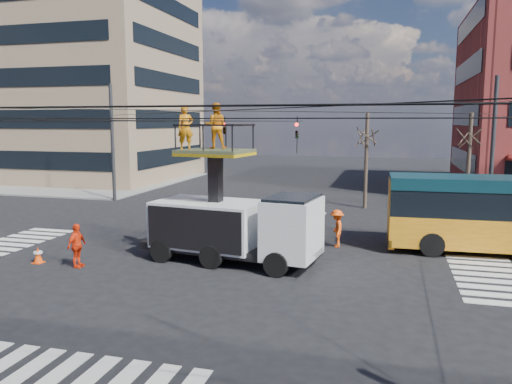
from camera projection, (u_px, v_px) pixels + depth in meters
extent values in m
plane|color=black|center=(221.00, 258.00, 20.19)|extent=(120.00, 120.00, 0.00)
cube|color=slate|center=(79.00, 181.00, 45.68)|extent=(18.00, 18.00, 0.12)
cube|color=#987A60|center=(81.00, 19.00, 46.71)|extent=(18.00, 16.00, 30.00)
cube|color=black|center=(31.00, 160.00, 40.84)|extent=(15.30, 0.12, 1.50)
cube|color=black|center=(173.00, 156.00, 46.16)|extent=(0.12, 13.60, 1.50)
cube|color=black|center=(28.00, 119.00, 40.37)|extent=(15.30, 0.12, 1.50)
cube|color=black|center=(172.00, 119.00, 45.69)|extent=(0.12, 13.60, 1.50)
cube|color=black|center=(26.00, 77.00, 39.90)|extent=(15.30, 0.12, 1.50)
cube|color=black|center=(171.00, 82.00, 45.23)|extent=(0.12, 13.60, 1.50)
cube|color=black|center=(23.00, 34.00, 39.44)|extent=(15.30, 0.12, 1.50)
cube|color=black|center=(170.00, 44.00, 44.76)|extent=(0.12, 13.60, 1.50)
cube|color=black|center=(170.00, 6.00, 44.29)|extent=(0.12, 13.60, 1.50)
cube|color=black|center=(462.00, 160.00, 39.69)|extent=(0.12, 13.60, 1.58)
cube|color=black|center=(465.00, 115.00, 39.20)|extent=(0.12, 13.60, 1.57)
cube|color=black|center=(467.00, 70.00, 38.71)|extent=(0.12, 13.60, 1.57)
cube|color=black|center=(470.00, 23.00, 38.21)|extent=(0.12, 13.60, 1.57)
cylinder|color=#2D2D30|center=(493.00, 148.00, 28.00)|extent=(0.24, 0.24, 8.00)
cylinder|color=#2D2D30|center=(113.00, 143.00, 34.20)|extent=(0.24, 0.24, 8.00)
cylinder|color=black|center=(284.00, 118.00, 30.86)|extent=(24.00, 0.03, 0.03)
cylinder|color=black|center=(220.00, 111.00, 19.36)|extent=(24.02, 24.02, 0.03)
cylinder|color=black|center=(220.00, 111.00, 19.36)|extent=(24.02, 24.02, 0.03)
cylinder|color=black|center=(209.00, 118.00, 18.26)|extent=(24.00, 0.03, 0.03)
cylinder|color=black|center=(230.00, 119.00, 20.55)|extent=(24.00, 0.03, 0.03)
cylinder|color=black|center=(191.00, 121.00, 19.73)|extent=(0.03, 24.00, 0.03)
cylinder|color=black|center=(250.00, 121.00, 19.11)|extent=(0.03, 24.00, 0.03)
imported|color=black|center=(297.00, 130.00, 21.70)|extent=(0.16, 0.20, 1.00)
imported|color=black|center=(225.00, 124.00, 24.61)|extent=(0.26, 1.24, 0.50)
cylinder|color=#382B21|center=(366.00, 161.00, 31.38)|extent=(0.24, 0.24, 6.00)
cylinder|color=#382B21|center=(469.00, 163.00, 29.83)|extent=(0.24, 0.24, 6.00)
cube|color=black|center=(230.00, 247.00, 19.68)|extent=(7.24, 3.14, 0.30)
cube|color=silver|center=(292.00, 228.00, 18.53)|extent=(2.11, 2.62, 2.20)
cube|color=black|center=(293.00, 207.00, 18.42)|extent=(1.90, 2.50, 0.80)
cube|color=silver|center=(209.00, 223.00, 19.90)|extent=(4.50, 3.05, 1.80)
cylinder|color=black|center=(276.00, 264.00, 17.72)|extent=(0.94, 0.47, 0.90)
cylinder|color=black|center=(297.00, 249.00, 19.81)|extent=(0.94, 0.47, 0.90)
cylinder|color=black|center=(212.00, 257.00, 18.72)|extent=(0.94, 0.47, 0.90)
cylinder|color=black|center=(238.00, 243.00, 20.82)|extent=(0.94, 0.47, 0.90)
cylinder|color=black|center=(162.00, 251.00, 19.57)|extent=(0.94, 0.47, 0.90)
cylinder|color=black|center=(192.00, 238.00, 21.67)|extent=(0.94, 0.47, 0.90)
cube|color=black|center=(216.00, 188.00, 19.59)|extent=(0.51, 0.51, 2.95)
cube|color=#3C4328|center=(215.00, 151.00, 19.38)|extent=(2.86, 2.44, 0.12)
cube|color=yellow|center=(215.00, 154.00, 19.40)|extent=(2.86, 2.44, 0.12)
imported|color=orange|center=(186.00, 128.00, 19.14)|extent=(0.73, 0.67, 1.68)
imported|color=orange|center=(216.00, 126.00, 19.73)|extent=(1.03, 0.90, 1.81)
cube|color=#C47212|center=(391.00, 211.00, 21.69)|extent=(0.33, 2.48, 2.80)
cube|color=black|center=(389.00, 237.00, 21.86)|extent=(0.24, 2.60, 0.30)
cube|color=gold|center=(395.00, 183.00, 21.49)|extent=(0.15, 1.60, 0.35)
cylinder|color=black|center=(432.00, 245.00, 20.34)|extent=(1.01, 0.33, 1.00)
cylinder|color=black|center=(426.00, 232.00, 22.61)|extent=(1.01, 0.33, 1.00)
cone|color=#FA450A|center=(38.00, 255.00, 19.45)|extent=(0.36, 0.36, 0.65)
imported|color=#FC370F|center=(77.00, 246.00, 18.80)|extent=(0.46, 1.00, 1.68)
imported|color=#FF5010|center=(337.00, 228.00, 21.89)|extent=(0.83, 1.18, 1.66)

